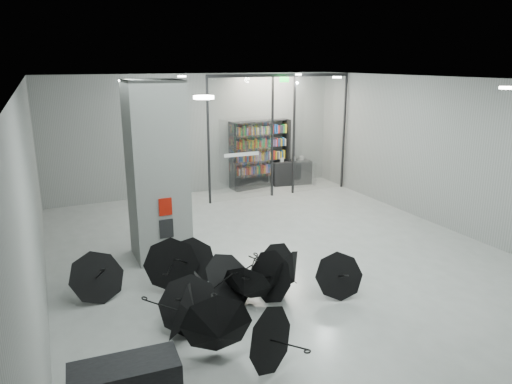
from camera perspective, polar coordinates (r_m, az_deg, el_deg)
name	(u,v)px	position (r m, az deg, el deg)	size (l,w,h in m)	color
room	(300,140)	(9.66, 5.33, 6.30)	(14.00, 14.02, 4.01)	gray
column	(157,172)	(10.79, -11.83, 2.43)	(1.20, 1.20, 4.00)	slate
fire_cabinet	(165,207)	(10.37, -10.87, -1.76)	(0.28, 0.04, 0.38)	#A50A07
info_panel	(167,229)	(10.53, -10.73, -4.36)	(0.30, 0.03, 0.42)	black
exit_sign	(284,80)	(15.36, 3.42, 13.37)	(0.30, 0.06, 0.15)	#0CE533
glass_partition	(280,131)	(15.67, 2.96, 7.40)	(5.06, 0.08, 4.00)	silver
bench	(125,379)	(7.08, -15.49, -20.91)	(1.45, 0.62, 0.47)	black
bookshelf	(260,154)	(16.88, 0.50, 4.59)	(2.16, 0.43, 2.38)	black
shop_counter	(291,172)	(17.45, 4.23, 2.36)	(1.44, 0.58, 0.86)	black
umbrella_cluster	(223,294)	(8.75, -4.02, -12.17)	(5.47, 4.61, 1.30)	black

